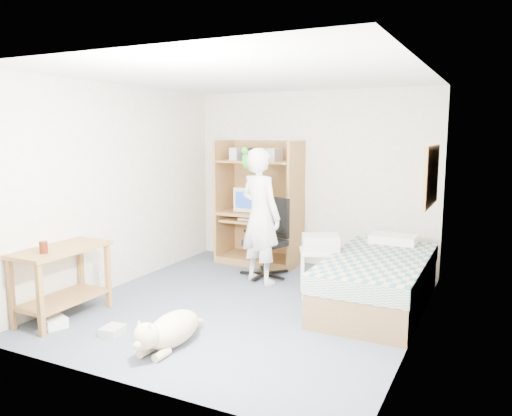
{
  "coord_description": "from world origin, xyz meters",
  "views": [
    {
      "loc": [
        2.46,
        -4.77,
        1.92
      ],
      "look_at": [
        -0.07,
        0.34,
        1.05
      ],
      "focal_mm": 35.0,
      "sensor_mm": 36.0,
      "label": 1
    }
  ],
  "objects_px": {
    "computer_hutch": "(260,208)",
    "office_chair": "(268,249)",
    "printer_cart": "(320,266)",
    "dog": "(169,330)",
    "side_desk": "(62,272)",
    "bed": "(378,281)",
    "person": "(260,216)"
  },
  "relations": [
    {
      "from": "computer_hutch",
      "to": "office_chair",
      "type": "distance_m",
      "value": 0.85
    },
    {
      "from": "printer_cart",
      "to": "side_desk",
      "type": "bearing_deg",
      "value": -163.72
    },
    {
      "from": "computer_hutch",
      "to": "office_chair",
      "type": "height_order",
      "value": "computer_hutch"
    },
    {
      "from": "computer_hutch",
      "to": "bed",
      "type": "xyz_separation_m",
      "value": [
        2.0,
        -1.12,
        -0.53
      ]
    },
    {
      "from": "printer_cart",
      "to": "computer_hutch",
      "type": "bearing_deg",
      "value": 116.1
    },
    {
      "from": "side_desk",
      "to": "person",
      "type": "height_order",
      "value": "person"
    },
    {
      "from": "office_chair",
      "to": "side_desk",
      "type": "bearing_deg",
      "value": -97.68
    },
    {
      "from": "bed",
      "to": "computer_hutch",
      "type": "bearing_deg",
      "value": 150.71
    },
    {
      "from": "printer_cart",
      "to": "office_chair",
      "type": "bearing_deg",
      "value": 127.08
    },
    {
      "from": "computer_hutch",
      "to": "printer_cart",
      "type": "xyz_separation_m",
      "value": [
        1.31,
        -1.09,
        -0.45
      ]
    },
    {
      "from": "bed",
      "to": "side_desk",
      "type": "distance_m",
      "value": 3.39
    },
    {
      "from": "computer_hutch",
      "to": "printer_cart",
      "type": "distance_m",
      "value": 1.76
    },
    {
      "from": "person",
      "to": "dog",
      "type": "bearing_deg",
      "value": 114.08
    },
    {
      "from": "office_chair",
      "to": "printer_cart",
      "type": "distance_m",
      "value": 1.03
    },
    {
      "from": "side_desk",
      "to": "office_chair",
      "type": "distance_m",
      "value": 2.66
    },
    {
      "from": "bed",
      "to": "office_chair",
      "type": "bearing_deg",
      "value": 161.61
    },
    {
      "from": "bed",
      "to": "person",
      "type": "xyz_separation_m",
      "value": [
        -1.56,
        0.23,
        0.58
      ]
    },
    {
      "from": "office_chair",
      "to": "printer_cart",
      "type": "relative_size",
      "value": 1.81
    },
    {
      "from": "bed",
      "to": "office_chair",
      "type": "distance_m",
      "value": 1.68
    },
    {
      "from": "bed",
      "to": "office_chair",
      "type": "height_order",
      "value": "office_chair"
    },
    {
      "from": "bed",
      "to": "office_chair",
      "type": "xyz_separation_m",
      "value": [
        -1.59,
        0.53,
        0.08
      ]
    },
    {
      "from": "computer_hutch",
      "to": "side_desk",
      "type": "distance_m",
      "value": 3.08
    },
    {
      "from": "office_chair",
      "to": "dog",
      "type": "bearing_deg",
      "value": -65.66
    },
    {
      "from": "computer_hutch",
      "to": "person",
      "type": "height_order",
      "value": "computer_hutch"
    },
    {
      "from": "office_chair",
      "to": "person",
      "type": "distance_m",
      "value": 0.58
    },
    {
      "from": "side_desk",
      "to": "printer_cart",
      "type": "height_order",
      "value": "side_desk"
    },
    {
      "from": "printer_cart",
      "to": "bed",
      "type": "bearing_deg",
      "value": -27.32
    },
    {
      "from": "side_desk",
      "to": "person",
      "type": "bearing_deg",
      "value": 57.72
    },
    {
      "from": "computer_hutch",
      "to": "dog",
      "type": "height_order",
      "value": "computer_hutch"
    },
    {
      "from": "bed",
      "to": "dog",
      "type": "distance_m",
      "value": 2.4
    },
    {
      "from": "person",
      "to": "computer_hutch",
      "type": "bearing_deg",
      "value": -43.31
    },
    {
      "from": "side_desk",
      "to": "computer_hutch",
      "type": "bearing_deg",
      "value": 73.86
    }
  ]
}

